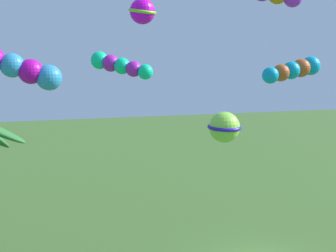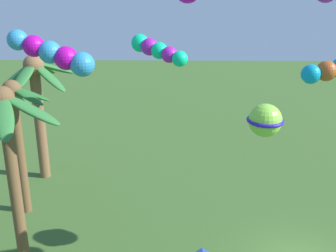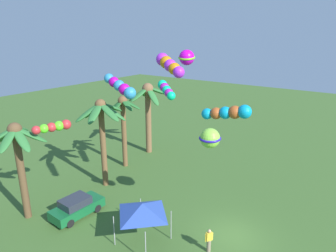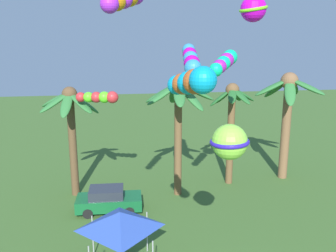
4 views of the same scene
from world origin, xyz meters
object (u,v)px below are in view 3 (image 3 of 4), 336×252
Objects in this scene: palm_tree_1 at (123,116)px; kite_ball_5 at (210,138)px; festival_tent at (142,209)px; kite_tube_0 at (166,89)px; palm_tree_0 at (18,148)px; kite_tube_1 at (228,113)px; parked_car_0 at (77,207)px; palm_tree_3 at (102,120)px; kite_tube_3 at (120,87)px; kite_tube_4 at (53,127)px; kite_ball_6 at (187,57)px; palm_tree_2 at (148,102)px; spectator_0 at (209,240)px; kite_tube_2 at (169,65)px.

palm_tree_1 is 12.39m from kite_ball_5.
kite_tube_0 is (5.05, 1.81, 6.69)m from festival_tent.
kite_tube_1 reaches higher than palm_tree_0.
parked_car_0 is 1.73× the size of kite_tube_0.
kite_tube_3 reaches higher than palm_tree_3.
kite_tube_1 is at bearing -133.99° from kite_ball_5.
palm_tree_1 is at bearing 2.08° from palm_tree_0.
kite_tube_1 is at bearing -75.04° from kite_tube_4.
palm_tree_1 is 12.53m from festival_tent.
palm_tree_3 is 5.02× the size of kite_ball_6.
palm_tree_2 is 2.78× the size of festival_tent.
kite_tube_3 is at bearing 74.59° from spectator_0.
kite_tube_3 is at bearing -14.94° from kite_tube_4.
parked_car_0 is 13.51m from kite_tube_1.
palm_tree_3 is at bearing 7.41° from kite_tube_4.
kite_ball_6 is (3.76, 5.04, 2.47)m from kite_tube_1.
kite_tube_0 is 6.34m from kite_tube_2.
kite_tube_3 is 5.84m from kite_ball_6.
kite_tube_0 is 0.99× the size of kite_tube_2.
palm_tree_1 is (10.88, 0.39, -0.23)m from palm_tree_0.
palm_tree_3 is at bearing 98.74° from kite_tube_3.
kite_tube_2 is 1.48× the size of kite_ball_5.
kite_ball_5 is (-4.03, -11.65, 1.29)m from palm_tree_1.
kite_tube_3 reaches higher than parked_car_0.
kite_tube_3 reaches higher than kite_tube_4.
palm_tree_3 is 12.71m from kite_tube_1.
kite_ball_6 reaches higher than palm_tree_1.
palm_tree_1 is at bearing 43.01° from kite_tube_3.
spectator_0 is (-6.37, -13.09, -4.45)m from palm_tree_1.
kite_ball_5 is (0.01, -10.24, 0.50)m from palm_tree_3.
kite_tube_1 reaches higher than parked_car_0.
palm_tree_0 is at bearing 127.64° from parked_car_0.
palm_tree_0 is at bearing 136.69° from kite_ball_6.
palm_tree_2 is at bearing 53.85° from kite_ball_6.
parked_car_0 is at bearing 140.59° from kite_ball_6.
kite_tube_1 is (2.72, -10.36, 8.23)m from parked_car_0.
palm_tree_3 is at bearing 99.92° from kite_tube_0.
kite_tube_3 is (-3.72, -3.47, 3.81)m from palm_tree_1.
kite_tube_3 is 5.93m from kite_tube_4.
palm_tree_3 is at bearing -8.41° from palm_tree_0.
palm_tree_0 reaches higher than spectator_0.
parked_car_0 is 13.59m from kite_ball_6.
palm_tree_0 is 10.89m from palm_tree_1.
spectator_0 is at bearing 128.60° from kite_tube_1.
festival_tent is 6.25m from kite_ball_5.
kite_tube_2 is at bearing 122.76° from kite_tube_1.
palm_tree_2 is 12.49m from kite_ball_6.
palm_tree_1 is 4.65× the size of kite_ball_6.
kite_tube_0 is at bearing 64.81° from kite_tube_1.
parked_car_0 is 2.53× the size of kite_ball_6.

